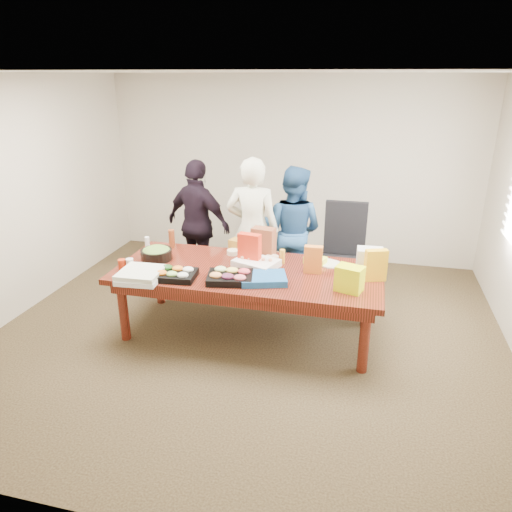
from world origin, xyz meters
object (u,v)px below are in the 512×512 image
(conference_table, at_px, (248,302))
(person_center, at_px, (252,230))
(salad_bowl, at_px, (157,254))
(sheet_cake, at_px, (256,263))
(person_right, at_px, (292,231))
(office_chair, at_px, (342,260))

(conference_table, bearing_deg, person_center, 101.04)
(salad_bowl, bearing_deg, conference_table, -3.21)
(sheet_cake, relative_size, salad_bowl, 1.27)
(salad_bowl, bearing_deg, person_right, 40.40)
(person_center, bearing_deg, person_right, -147.18)
(person_right, bearing_deg, sheet_cake, 92.63)
(person_right, relative_size, sheet_cake, 3.74)
(person_center, bearing_deg, salad_bowl, 40.69)
(conference_table, distance_m, sheet_cake, 0.43)
(office_chair, distance_m, person_right, 0.76)
(office_chair, bearing_deg, person_center, -179.75)
(sheet_cake, height_order, salad_bowl, salad_bowl)
(office_chair, height_order, person_right, person_right)
(person_center, bearing_deg, office_chair, 178.47)
(conference_table, bearing_deg, office_chair, 43.99)
(office_chair, distance_m, salad_bowl, 2.18)
(office_chair, distance_m, person_center, 1.14)
(office_chair, height_order, sheet_cake, office_chair)
(sheet_cake, distance_m, salad_bowl, 1.13)
(person_center, height_order, person_right, person_center)
(office_chair, height_order, person_center, person_center)
(person_center, bearing_deg, sheet_cake, 104.90)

